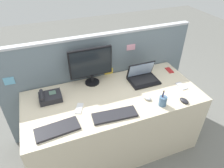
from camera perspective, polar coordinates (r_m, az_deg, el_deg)
name	(u,v)px	position (r m, az deg, el deg)	size (l,w,h in m)	color
ground_plane	(113,143)	(2.66, 0.40, -16.14)	(10.00, 10.00, 0.00)	slate
desk	(114,121)	(2.38, 0.44, -10.48)	(1.85, 0.83, 0.76)	beige
cubicle_divider	(101,82)	(2.54, -3.25, 0.53)	(2.30, 0.08, 1.27)	slate
desktop_monitor	(91,64)	(2.20, -5.96, 5.53)	(0.47, 0.16, 0.42)	black
laptop	(143,76)	(2.35, 8.59, 2.14)	(0.33, 0.25, 0.21)	black
desk_phone	(50,97)	(2.15, -17.08, -3.49)	(0.22, 0.18, 0.10)	#232328
keyboard_main	(57,129)	(1.84, -15.13, -12.17)	(0.37, 0.16, 0.02)	#232328
keyboard_spare	(115,115)	(1.89, 0.79, -8.73)	(0.41, 0.14, 0.02)	#232328
computer_mouse_right_hand	(184,101)	(2.16, 19.65, -4.43)	(0.06, 0.10, 0.03)	#232328
computer_mouse_left_hand	(147,98)	(2.10, 9.84, -3.77)	(0.06, 0.10, 0.03)	#B2B5BC
pen_cup	(163,101)	(2.04, 14.10, -4.62)	(0.08, 0.08, 0.19)	#4C7093
cell_phone_white_slab	(79,108)	(1.99, -9.24, -6.76)	(0.06, 0.15, 0.01)	silver
cell_phone_red_case	(169,70)	(2.62, 15.83, 3.76)	(0.06, 0.12, 0.01)	#B22323
cell_phone_silver_slab	(181,86)	(2.38, 18.96, -0.48)	(0.07, 0.14, 0.01)	#B7BAC1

